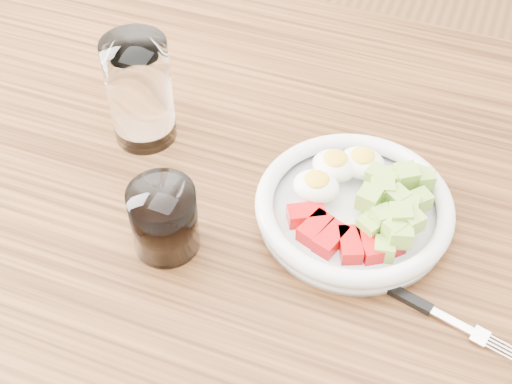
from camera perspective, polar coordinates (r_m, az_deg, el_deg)
dining_table at (r=0.90m, az=0.37°, el=-6.18°), size 1.50×0.90×0.77m
bowl at (r=0.81m, az=7.99°, el=-1.05°), size 0.23×0.23×0.06m
fork at (r=0.77m, az=12.63°, el=-8.58°), size 0.17×0.06×0.01m
water_glass at (r=0.88m, az=-9.28°, el=7.94°), size 0.08×0.08×0.14m
coffee_glass at (r=0.77m, az=-7.36°, el=-2.20°), size 0.07×0.07×0.08m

